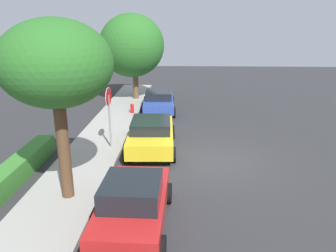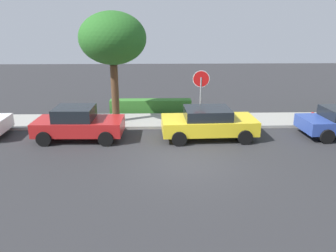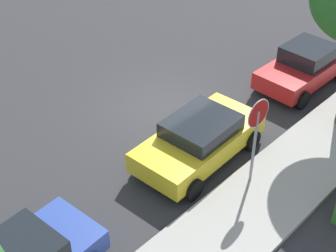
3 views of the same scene
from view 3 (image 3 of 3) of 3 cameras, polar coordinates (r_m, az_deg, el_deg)
The scene contains 5 objects.
ground_plane at distance 17.67m, azimuth -0.43°, elevation 2.04°, with size 60.00×60.00×0.00m, color #2D2D30.
sidewalk_curb at distance 15.30m, azimuth 13.57°, elevation -5.21°, with size 32.00×2.41×0.14m, color #9E9B93.
stop_sign at distance 13.66m, azimuth 9.78°, elevation -0.18°, with size 0.82×0.08×2.82m.
parked_car_yellow at distance 15.11m, azimuth 3.50°, elevation -1.41°, with size 4.27×2.25×1.39m.
parked_car_red at distance 19.26m, azimuth 14.87°, elevation 6.46°, with size 3.92×2.02×1.49m.
Camera 3 is at (10.53, 10.11, 9.97)m, focal length 55.00 mm.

